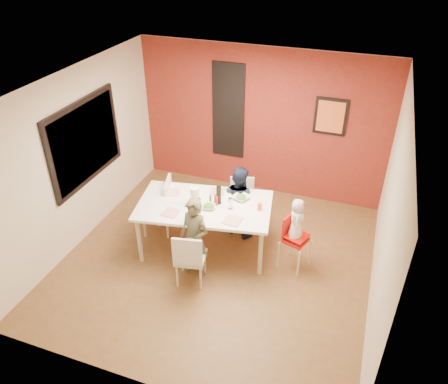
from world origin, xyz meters
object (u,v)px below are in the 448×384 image
(dining_table, at_px, (204,209))
(child_far, at_px, (239,201))
(wine_bottle, at_px, (219,195))
(child_near, at_px, (194,238))
(chair_left, at_px, (162,203))
(chair_near, at_px, (189,257))
(paper_towel_roll, at_px, (195,196))
(high_chair, at_px, (294,237))
(chair_far, at_px, (242,200))
(toddler, at_px, (297,220))

(dining_table, xyz_separation_m, child_far, (0.35, 0.58, -0.15))
(wine_bottle, bearing_deg, child_near, -99.24)
(child_near, bearing_deg, chair_left, 151.88)
(chair_near, height_order, wine_bottle, wine_bottle)
(child_near, xyz_separation_m, paper_towel_roll, (-0.20, 0.53, 0.34))
(chair_left, bearing_deg, child_near, 33.73)
(wine_bottle, bearing_deg, dining_table, -150.89)
(dining_table, bearing_deg, high_chair, 2.29)
(chair_left, xyz_separation_m, high_chair, (2.19, -0.13, -0.02))
(dining_table, height_order, child_near, child_near)
(child_near, bearing_deg, paper_towel_roll, 123.33)
(child_far, bearing_deg, chair_far, -68.05)
(toddler, xyz_separation_m, paper_towel_roll, (-1.51, -0.09, 0.12))
(chair_near, height_order, paper_towel_roll, paper_towel_roll)
(chair_far, bearing_deg, wine_bottle, -116.64)
(dining_table, relative_size, wine_bottle, 7.44)
(dining_table, height_order, wine_bottle, wine_bottle)
(dining_table, xyz_separation_m, chair_far, (0.33, 0.82, -0.28))
(child_far, relative_size, wine_bottle, 4.20)
(child_far, height_order, wine_bottle, child_far)
(child_far, distance_m, toddler, 1.19)
(chair_left, distance_m, high_chair, 2.19)
(chair_near, height_order, high_chair, chair_near)
(toddler, bearing_deg, chair_far, 40.93)
(chair_far, xyz_separation_m, child_far, (0.02, -0.23, 0.13))
(chair_far, distance_m, paper_towel_roll, 1.10)
(high_chair, distance_m, toddler, 0.32)
(toddler, bearing_deg, child_far, 49.61)
(chair_near, relative_size, paper_towel_roll, 2.99)
(chair_near, bearing_deg, paper_towel_roll, -85.72)
(paper_towel_roll, bearing_deg, chair_near, -73.92)
(chair_far, relative_size, wine_bottle, 2.95)
(chair_near, height_order, child_far, child_far)
(paper_towel_roll, bearing_deg, wine_bottle, 26.49)
(child_far, bearing_deg, high_chair, 169.47)
(chair_left, bearing_deg, toddler, 70.41)
(child_near, bearing_deg, chair_far, 91.93)
(child_near, relative_size, paper_towel_roll, 4.30)
(child_near, bearing_deg, high_chair, 38.46)
(dining_table, height_order, chair_near, chair_near)
(child_far, bearing_deg, dining_table, 75.89)
(toddler, height_order, paper_towel_roll, toddler)
(dining_table, bearing_deg, child_near, -82.27)
(chair_left, height_order, high_chair, chair_left)
(chair_far, distance_m, high_chair, 1.29)
(chair_near, bearing_deg, chair_far, -110.03)
(toddler, bearing_deg, wine_bottle, 74.17)
(high_chair, height_order, paper_towel_roll, paper_towel_roll)
(high_chair, bearing_deg, toddler, -106.90)
(chair_left, bearing_deg, high_chair, 70.73)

